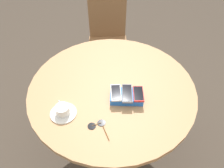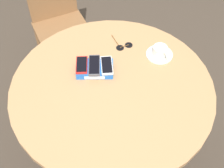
{
  "view_description": "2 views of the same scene",
  "coord_description": "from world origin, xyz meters",
  "px_view_note": "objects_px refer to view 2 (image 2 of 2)",
  "views": [
    {
      "loc": [
        -0.16,
        0.94,
        1.77
      ],
      "look_at": [
        0.0,
        0.0,
        0.8
      ],
      "focal_mm": 35.0,
      "sensor_mm": 36.0,
      "label": 1
    },
    {
      "loc": [
        0.13,
        -0.99,
        2.03
      ],
      "look_at": [
        0.0,
        0.0,
        0.8
      ],
      "focal_mm": 50.0,
      "sensor_mm": 36.0,
      "label": 2
    }
  ],
  "objects_px": {
    "phone_box": "(95,69)",
    "phone_white": "(107,65)",
    "phone_red": "(82,65)",
    "coffee_cup": "(160,51)",
    "phone_gray": "(94,65)",
    "chair_far_side": "(61,27)",
    "round_table": "(112,99)",
    "saucer": "(159,54)",
    "sunglasses": "(123,46)"
  },
  "relations": [
    {
      "from": "round_table",
      "to": "coffee_cup",
      "type": "distance_m",
      "value": 0.38
    },
    {
      "from": "phone_white",
      "to": "round_table",
      "type": "bearing_deg",
      "value": -67.44
    },
    {
      "from": "coffee_cup",
      "to": "phone_gray",
      "type": "bearing_deg",
      "value": -154.12
    },
    {
      "from": "phone_red",
      "to": "phone_gray",
      "type": "bearing_deg",
      "value": 6.23
    },
    {
      "from": "saucer",
      "to": "coffee_cup",
      "type": "bearing_deg",
      "value": -53.39
    },
    {
      "from": "phone_white",
      "to": "sunglasses",
      "type": "height_order",
      "value": "phone_white"
    },
    {
      "from": "phone_box",
      "to": "phone_white",
      "type": "xyz_separation_m",
      "value": [
        0.06,
        0.01,
        0.03
      ]
    },
    {
      "from": "phone_red",
      "to": "saucer",
      "type": "relative_size",
      "value": 0.84
    },
    {
      "from": "phone_white",
      "to": "saucer",
      "type": "distance_m",
      "value": 0.32
    },
    {
      "from": "sunglasses",
      "to": "chair_far_side",
      "type": "xyz_separation_m",
      "value": [
        -0.52,
        0.47,
        -0.31
      ]
    },
    {
      "from": "phone_gray",
      "to": "phone_white",
      "type": "relative_size",
      "value": 1.1
    },
    {
      "from": "sunglasses",
      "to": "phone_red",
      "type": "bearing_deg",
      "value": -131.68
    },
    {
      "from": "round_table",
      "to": "phone_red",
      "type": "height_order",
      "value": "phone_red"
    },
    {
      "from": "coffee_cup",
      "to": "round_table",
      "type": "bearing_deg",
      "value": -132.76
    },
    {
      "from": "phone_gray",
      "to": "coffee_cup",
      "type": "xyz_separation_m",
      "value": [
        0.34,
        0.17,
        -0.02
      ]
    },
    {
      "from": "phone_red",
      "to": "phone_white",
      "type": "xyz_separation_m",
      "value": [
        0.13,
        0.01,
        -0.0
      ]
    },
    {
      "from": "coffee_cup",
      "to": "sunglasses",
      "type": "relative_size",
      "value": 0.74
    },
    {
      "from": "sunglasses",
      "to": "chair_far_side",
      "type": "relative_size",
      "value": 0.15
    },
    {
      "from": "phone_red",
      "to": "phone_gray",
      "type": "xyz_separation_m",
      "value": [
        0.07,
        0.01,
        -0.0
      ]
    },
    {
      "from": "round_table",
      "to": "phone_red",
      "type": "relative_size",
      "value": 8.37
    },
    {
      "from": "phone_gray",
      "to": "saucer",
      "type": "distance_m",
      "value": 0.38
    },
    {
      "from": "saucer",
      "to": "sunglasses",
      "type": "distance_m",
      "value": 0.21
    },
    {
      "from": "phone_white",
      "to": "coffee_cup",
      "type": "xyz_separation_m",
      "value": [
        0.28,
        0.16,
        -0.02
      ]
    },
    {
      "from": "phone_red",
      "to": "saucer",
      "type": "height_order",
      "value": "phone_red"
    },
    {
      "from": "phone_box",
      "to": "phone_white",
      "type": "relative_size",
      "value": 1.51
    },
    {
      "from": "sunglasses",
      "to": "saucer",
      "type": "bearing_deg",
      "value": -12.64
    },
    {
      "from": "round_table",
      "to": "phone_box",
      "type": "bearing_deg",
      "value": 139.17
    },
    {
      "from": "round_table",
      "to": "phone_white",
      "type": "bearing_deg",
      "value": 112.56
    },
    {
      "from": "phone_red",
      "to": "saucer",
      "type": "distance_m",
      "value": 0.44
    },
    {
      "from": "round_table",
      "to": "saucer",
      "type": "relative_size",
      "value": 7.05
    },
    {
      "from": "coffee_cup",
      "to": "phone_red",
      "type": "bearing_deg",
      "value": -156.98
    },
    {
      "from": "sunglasses",
      "to": "phone_gray",
      "type": "bearing_deg",
      "value": -121.61
    },
    {
      "from": "round_table",
      "to": "coffee_cup",
      "type": "relative_size",
      "value": 10.77
    },
    {
      "from": "phone_white",
      "to": "sunglasses",
      "type": "relative_size",
      "value": 1.03
    },
    {
      "from": "phone_box",
      "to": "phone_red",
      "type": "bearing_deg",
      "value": -174.35
    },
    {
      "from": "chair_far_side",
      "to": "phone_gray",
      "type": "bearing_deg",
      "value": -60.47
    },
    {
      "from": "phone_white",
      "to": "phone_red",
      "type": "bearing_deg",
      "value": -174.16
    },
    {
      "from": "phone_gray",
      "to": "chair_far_side",
      "type": "bearing_deg",
      "value": 119.53
    },
    {
      "from": "phone_box",
      "to": "coffee_cup",
      "type": "xyz_separation_m",
      "value": [
        0.34,
        0.17,
        0.01
      ]
    },
    {
      "from": "phone_red",
      "to": "phone_white",
      "type": "distance_m",
      "value": 0.13
    },
    {
      "from": "phone_red",
      "to": "coffee_cup",
      "type": "height_order",
      "value": "coffee_cup"
    },
    {
      "from": "phone_white",
      "to": "coffee_cup",
      "type": "bearing_deg",
      "value": 29.99
    },
    {
      "from": "phone_box",
      "to": "chair_far_side",
      "type": "relative_size",
      "value": 0.23
    },
    {
      "from": "phone_red",
      "to": "coffee_cup",
      "type": "relative_size",
      "value": 1.29
    },
    {
      "from": "phone_red",
      "to": "phone_white",
      "type": "height_order",
      "value": "same"
    },
    {
      "from": "phone_gray",
      "to": "coffee_cup",
      "type": "distance_m",
      "value": 0.38
    },
    {
      "from": "round_table",
      "to": "saucer",
      "type": "distance_m",
      "value": 0.37
    },
    {
      "from": "phone_box",
      "to": "saucer",
      "type": "distance_m",
      "value": 0.38
    },
    {
      "from": "coffee_cup",
      "to": "sunglasses",
      "type": "bearing_deg",
      "value": 166.86
    },
    {
      "from": "phone_red",
      "to": "chair_far_side",
      "type": "xyz_separation_m",
      "value": [
        -0.32,
        0.69,
        -0.36
      ]
    }
  ]
}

